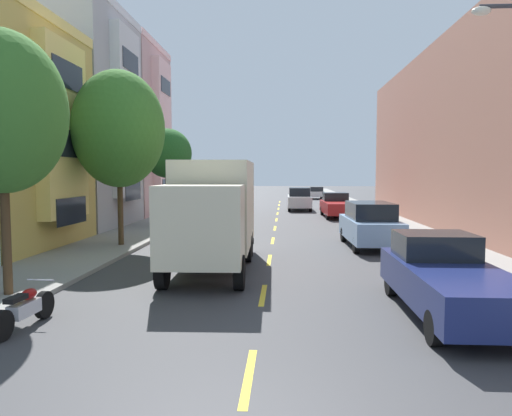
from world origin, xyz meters
TOP-DOWN VIEW (x-y plane):
  - ground_plane at (0.00, 30.00)m, footprint 160.00×160.00m
  - sidewalk_left at (-7.10, 28.00)m, footprint 3.20×120.00m
  - sidewalk_right at (7.10, 28.00)m, footprint 3.20×120.00m
  - lane_centerline_dashes at (0.00, 24.50)m, footprint 0.14×47.20m
  - townhouse_third_dove_grey at (-14.30, 21.54)m, footprint 12.02×7.71m
  - townhouse_fourth_rose at (-15.02, 29.45)m, footprint 13.45×7.71m
  - street_tree_nearest at (-6.40, 6.17)m, footprint 3.14×3.14m
  - street_tree_second at (-6.40, 14.45)m, footprint 3.83×3.83m
  - street_tree_third at (-6.40, 22.74)m, footprint 2.85×2.85m
  - delivery_box_truck at (-1.81, 10.49)m, footprint 2.57×7.36m
  - parked_pickup_navy at (4.22, 5.53)m, footprint 2.00×5.30m
  - parked_pickup_red at (4.32, 29.16)m, footprint 2.15×5.35m
  - parked_hatchback_silver at (4.38, 53.14)m, footprint 1.82×4.03m
  - parked_sedan_champagne at (-4.37, 29.43)m, footprint 1.83×4.51m
  - parked_suv_sky at (4.22, 15.33)m, footprint 2.09×4.85m
  - parked_sedan_black at (-4.25, 20.90)m, footprint 1.91×4.54m
  - moving_white_sedan at (1.80, 35.43)m, footprint 1.95×4.80m
  - parked_motorcycle at (-4.75, 4.00)m, footprint 0.62×2.05m

SIDE VIEW (x-z plane):
  - ground_plane at x=0.00m, z-range 0.00..0.00m
  - lane_centerline_dashes at x=0.00m, z-range 0.00..0.01m
  - sidewalk_left at x=-7.10m, z-range 0.00..0.14m
  - sidewalk_right at x=7.10m, z-range 0.00..0.14m
  - parked_motorcycle at x=-4.75m, z-range -0.04..0.86m
  - parked_sedan_champagne at x=-4.37m, z-range 0.03..1.46m
  - parked_sedan_black at x=-4.25m, z-range 0.03..1.46m
  - parked_hatchback_silver at x=4.38m, z-range 0.01..1.51m
  - parked_pickup_navy at x=4.22m, z-range -0.04..1.69m
  - parked_pickup_red at x=4.32m, z-range -0.04..1.69m
  - parked_suv_sky at x=4.22m, z-range 0.02..1.95m
  - moving_white_sedan at x=1.80m, z-range 0.02..1.95m
  - delivery_box_truck at x=-1.81m, z-range 0.20..3.78m
  - street_tree_third at x=-6.40m, z-range 1.48..7.15m
  - street_tree_nearest at x=-6.40m, z-range 1.40..7.96m
  - street_tree_second at x=-6.40m, z-range 1.35..8.68m
  - townhouse_third_dove_grey at x=-14.30m, z-range -0.20..12.34m
  - townhouse_fourth_rose at x=-15.02m, z-range -0.20..12.39m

